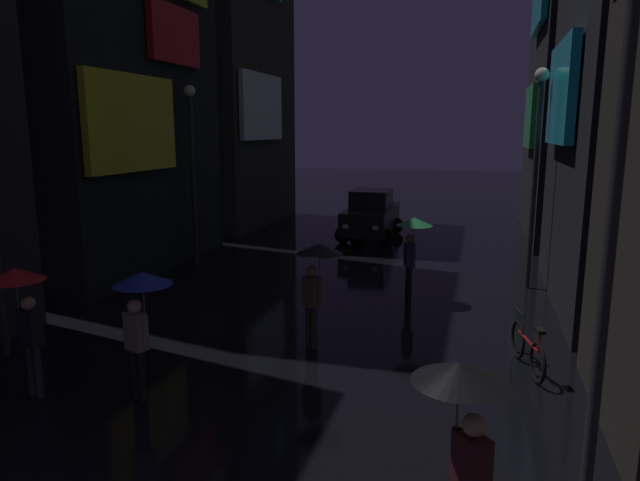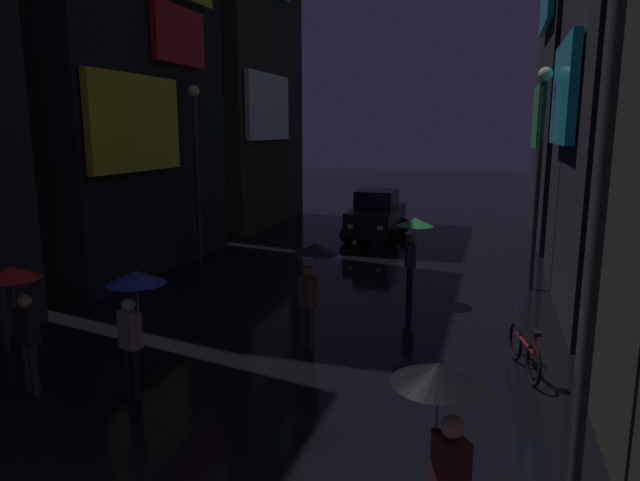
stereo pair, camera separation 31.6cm
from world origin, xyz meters
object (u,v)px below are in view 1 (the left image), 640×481
at_px(pedestrian_near_crossing_blue, 141,300).
at_px(bicycle_parked_at_storefront, 528,349).
at_px(pedestrian_midstreet_left_red, 20,296).
at_px(streetlamp_right_near, 617,174).
at_px(pedestrian_far_right_black, 463,409).
at_px(pedestrian_midstreet_centre_black, 317,266).
at_px(car_distant, 371,215).
at_px(streetlamp_right_far, 536,155).
at_px(streetlamp_left_far, 192,155).
at_px(pedestrian_foreground_right_green, 413,235).

distance_m(pedestrian_near_crossing_blue, bicycle_parked_at_storefront, 6.70).
distance_m(pedestrian_midstreet_left_red, streetlamp_right_near, 8.51).
bearing_deg(pedestrian_near_crossing_blue, streetlamp_right_near, -7.01).
bearing_deg(pedestrian_far_right_black, pedestrian_midstreet_centre_black, 119.57).
height_order(pedestrian_midstreet_centre_black, bicycle_parked_at_storefront, pedestrian_midstreet_centre_black).
distance_m(car_distant, streetlamp_right_far, 8.62).
bearing_deg(pedestrian_midstreet_centre_black, pedestrian_near_crossing_blue, -124.86).
bearing_deg(streetlamp_right_near, bicycle_parked_at_storefront, 96.13).
distance_m(pedestrian_far_right_black, car_distant, 17.45).
relative_size(pedestrian_midstreet_left_red, bicycle_parked_at_storefront, 1.19).
distance_m(car_distant, streetlamp_left_far, 7.94).
xyz_separation_m(pedestrian_near_crossing_blue, streetlamp_right_far, (6.29, 8.63, 1.93)).
xyz_separation_m(pedestrian_near_crossing_blue, pedestrian_midstreet_centre_black, (1.99, 2.86, 0.00)).
bearing_deg(pedestrian_near_crossing_blue, pedestrian_foreground_right_green, 63.08).
relative_size(bicycle_parked_at_storefront, streetlamp_right_far, 0.31).
xyz_separation_m(streetlamp_left_far, streetlamp_right_near, (10.00, -9.49, 0.30)).
xyz_separation_m(pedestrian_far_right_black, pedestrian_foreground_right_green, (-1.51, 8.89, 0.00)).
bearing_deg(pedestrian_far_right_black, bicycle_parked_at_storefront, 78.86).
relative_size(pedestrian_midstreet_centre_black, pedestrian_midstreet_left_red, 1.00).
bearing_deg(pedestrian_far_right_black, pedestrian_near_crossing_blue, 155.42).
height_order(car_distant, streetlamp_left_far, streetlamp_left_far).
relative_size(pedestrian_midstreet_centre_black, bicycle_parked_at_storefront, 1.19).
height_order(pedestrian_near_crossing_blue, pedestrian_foreground_right_green, same).
bearing_deg(streetlamp_right_near, car_distant, 109.49).
xyz_separation_m(pedestrian_far_right_black, streetlamp_right_far, (1.41, 10.87, 1.93)).
distance_m(streetlamp_left_far, streetlamp_right_near, 13.79).
height_order(pedestrian_midstreet_left_red, streetlamp_right_far, streetlamp_right_far).
bearing_deg(streetlamp_right_near, pedestrian_midstreet_left_red, 176.89).
bearing_deg(pedestrian_foreground_right_green, streetlamp_left_far, 163.80).
bearing_deg(streetlamp_right_far, streetlamp_left_far, 179.54).
bearing_deg(bicycle_parked_at_storefront, pedestrian_foreground_right_green, 123.97).
xyz_separation_m(bicycle_parked_at_storefront, streetlamp_right_near, (0.40, -3.69, 3.40)).
bearing_deg(pedestrian_midstreet_left_red, pedestrian_near_crossing_blue, 9.54).
bearing_deg(pedestrian_foreground_right_green, pedestrian_midstreet_left_red, -127.31).
distance_m(pedestrian_far_right_black, pedestrian_midstreet_left_red, 7.09).
bearing_deg(pedestrian_midstreet_left_red, bicycle_parked_at_storefront, 22.46).
height_order(pedestrian_far_right_black, streetlamp_right_far, streetlamp_right_far).
height_order(pedestrian_foreground_right_green, streetlamp_right_far, streetlamp_right_far).
bearing_deg(pedestrian_midstreet_centre_black, streetlamp_right_far, 53.30).
height_order(pedestrian_midstreet_centre_black, streetlamp_left_far, streetlamp_left_far).
height_order(pedestrian_midstreet_left_red, streetlamp_right_near, streetlamp_right_near).
height_order(pedestrian_near_crossing_blue, pedestrian_midstreet_left_red, same).
distance_m(bicycle_parked_at_storefront, streetlamp_right_far, 6.57).
relative_size(streetlamp_left_far, streetlamp_right_near, 0.91).
bearing_deg(streetlamp_right_far, bicycle_parked_at_storefront, -93.96).
xyz_separation_m(pedestrian_midstreet_centre_black, pedestrian_midstreet_left_red, (-3.93, -3.19, 0.00)).
height_order(pedestrian_near_crossing_blue, streetlamp_right_near, streetlamp_right_near).
height_order(pedestrian_midstreet_left_red, bicycle_parked_at_storefront, pedestrian_midstreet_left_red).
height_order(pedestrian_midstreet_centre_black, streetlamp_right_near, streetlamp_right_near).
height_order(pedestrian_far_right_black, pedestrian_midstreet_left_red, same).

